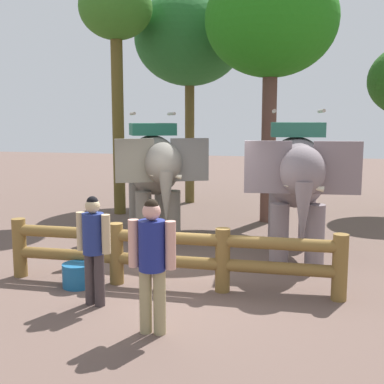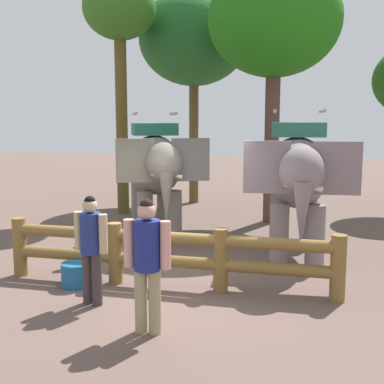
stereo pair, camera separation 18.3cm
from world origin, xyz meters
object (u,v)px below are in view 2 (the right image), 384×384
object	(u,v)px
log_fence	(166,252)
feed_bucket	(77,274)
tourist_man_in_blue	(147,257)
tree_far_right	(274,22)
tourist_woman_in_black	(91,242)
elephant_center	(297,176)
elephant_near_left	(156,168)
tree_back_center	(120,17)
tree_far_left	(194,39)

from	to	relation	value
log_fence	feed_bucket	world-z (taller)	log_fence
feed_bucket	tourist_man_in_blue	bearing A→B (deg)	-37.26
tree_far_right	feed_bucket	size ratio (longest dim) A/B	13.32
tourist_woman_in_black	tourist_man_in_blue	size ratio (longest dim) A/B	0.93
elephant_center	tree_far_right	size ratio (longest dim) A/B	0.51
tourist_woman_in_black	log_fence	bearing A→B (deg)	51.53
elephant_near_left	tree_back_center	size ratio (longest dim) A/B	0.51
tree_back_center	feed_bucket	world-z (taller)	tree_back_center
log_fence	tree_far_right	xyz separation A→B (m)	(0.97, 5.89, 4.71)
tourist_woman_in_black	tree_far_left	xyz separation A→B (m)	(-1.10, 9.40, 4.40)
elephant_near_left	tourist_woman_in_black	bearing A→B (deg)	-82.51
elephant_center	tree_back_center	size ratio (longest dim) A/B	0.52
feed_bucket	elephant_near_left	bearing A→B (deg)	88.79
log_fence	elephant_center	size ratio (longest dim) A/B	1.62
tourist_man_in_blue	elephant_center	bearing A→B (deg)	69.09
tree_far_right	feed_bucket	distance (m)	8.44
elephant_center	tree_back_center	bearing A→B (deg)	146.52
elephant_near_left	tree_far_left	xyz separation A→B (m)	(-0.53, 5.07, 3.71)
feed_bucket	tree_far_right	bearing A→B (deg)	68.65
tree_back_center	tree_far_right	distance (m)	4.40
tourist_man_in_blue	tree_far_right	world-z (taller)	tree_far_right
elephant_near_left	tourist_man_in_blue	world-z (taller)	elephant_near_left
log_fence	feed_bucket	size ratio (longest dim) A/B	11.13
tree_far_left	tourist_man_in_blue	bearing A→B (deg)	-77.29
tourist_woman_in_black	tree_far_right	distance (m)	8.38
elephant_near_left	tourist_man_in_blue	xyz separation A→B (m)	(1.75, -5.05, -0.63)
elephant_center	tourist_woman_in_black	bearing A→B (deg)	-129.01
elephant_near_left	feed_bucket	distance (m)	3.94
elephant_near_left	feed_bucket	size ratio (longest dim) A/B	6.74
elephant_near_left	tourist_woman_in_black	world-z (taller)	elephant_near_left
log_fence	tourist_man_in_blue	bearing A→B (deg)	-78.68
tree_back_center	tree_far_right	world-z (taller)	tree_far_right
tree_far_right	tourist_man_in_blue	bearing A→B (deg)	-94.61
feed_bucket	log_fence	bearing A→B (deg)	13.97
elephant_near_left	feed_bucket	xyz separation A→B (m)	(-0.08, -3.66, -1.46)
tourist_man_in_blue	feed_bucket	bearing A→B (deg)	142.74
tree_back_center	feed_bucket	bearing A→B (deg)	-72.74
elephant_center	tourist_woman_in_black	world-z (taller)	elephant_center
tree_far_left	log_fence	bearing A→B (deg)	-77.00
elephant_center	tree_far_left	bearing A→B (deg)	122.69
log_fence	tree_back_center	world-z (taller)	tree_back_center
tourist_man_in_blue	tree_far_left	bearing A→B (deg)	102.71
log_fence	feed_bucket	distance (m)	1.57
tourist_man_in_blue	tree_back_center	distance (m)	9.71
elephant_near_left	tourist_woman_in_black	xyz separation A→B (m)	(0.57, -4.33, -0.70)
log_fence	elephant_near_left	world-z (taller)	elephant_near_left
elephant_near_left	tourist_woman_in_black	distance (m)	4.43
tourist_man_in_blue	tree_far_left	size ratio (longest dim) A/B	0.26
elephant_near_left	tree_far_left	world-z (taller)	tree_far_left
elephant_near_left	tree_far_left	distance (m)	6.30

